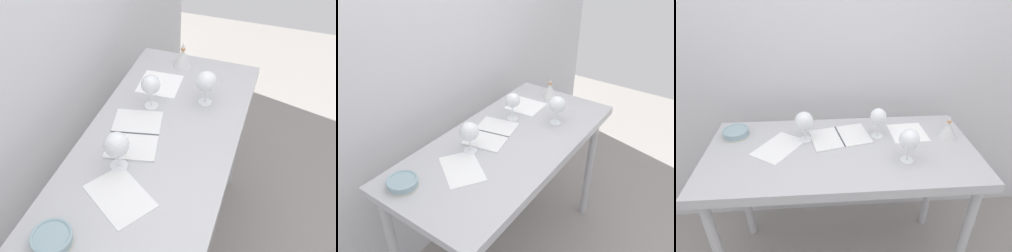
# 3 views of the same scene
# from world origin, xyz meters

# --- Properties ---
(ground_plane) EXTENTS (6.00, 6.00, 0.00)m
(ground_plane) POSITION_xyz_m (0.00, 0.00, 0.00)
(ground_plane) COLOR gray
(back_wall) EXTENTS (3.80, 0.04, 2.60)m
(back_wall) POSITION_xyz_m (0.00, 0.49, 1.30)
(back_wall) COLOR silver
(back_wall) RESTS_ON ground_plane
(steel_counter) EXTENTS (1.40, 0.65, 0.90)m
(steel_counter) POSITION_xyz_m (0.00, -0.01, 0.79)
(steel_counter) COLOR #B4B4B9
(steel_counter) RESTS_ON ground_plane
(wine_glass_near_right) EXTENTS (0.10, 0.10, 0.17)m
(wine_glass_near_right) POSITION_xyz_m (0.31, -0.13, 1.02)
(wine_glass_near_right) COLOR white
(wine_glass_near_right) RESTS_ON steel_counter
(wine_glass_far_left) EXTENTS (0.10, 0.10, 0.17)m
(wine_glass_far_left) POSITION_xyz_m (-0.19, 0.10, 1.01)
(wine_glass_far_left) COLOR white
(wine_glass_far_left) RESTS_ON steel_counter
(wine_glass_far_right) EXTENTS (0.09, 0.09, 0.17)m
(wine_glass_far_right) POSITION_xyz_m (0.21, 0.10, 1.02)
(wine_glass_far_right) COLOR white
(wine_glass_far_right) RESTS_ON steel_counter
(open_notebook) EXTENTS (0.35, 0.28, 0.01)m
(open_notebook) POSITION_xyz_m (0.00, 0.11, 0.90)
(open_notebook) COLOR white
(open_notebook) RESTS_ON steel_counter
(tasting_sheet_upper) EXTENTS (0.29, 0.31, 0.00)m
(tasting_sheet_upper) POSITION_xyz_m (-0.33, 0.03, 0.90)
(tasting_sheet_upper) COLOR white
(tasting_sheet_upper) RESTS_ON steel_counter
(tasting_sheet_lower) EXTENTS (0.21, 0.21, 0.00)m
(tasting_sheet_lower) POSITION_xyz_m (0.39, 0.13, 0.90)
(tasting_sheet_lower) COLOR white
(tasting_sheet_lower) RESTS_ON steel_counter
(tasting_bowl) EXTENTS (0.14, 0.14, 0.04)m
(tasting_bowl) POSITION_xyz_m (-0.58, 0.16, 0.92)
(tasting_bowl) COLOR beige
(tasting_bowl) RESTS_ON steel_counter
(decanter_funnel) EXTENTS (0.11, 0.11, 0.14)m
(decanter_funnel) POSITION_xyz_m (0.59, 0.07, 0.95)
(decanter_funnel) COLOR silver
(decanter_funnel) RESTS_ON steel_counter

